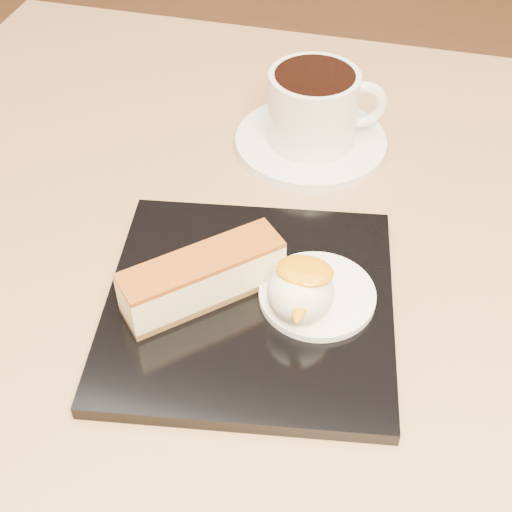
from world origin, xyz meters
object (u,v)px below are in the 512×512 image
(dessert_plate, at_px, (250,305))
(cheesecake, at_px, (203,278))
(table, at_px, (239,367))
(ice_cream_scoop, at_px, (300,292))
(coffee_cup, at_px, (315,106))
(saucer, at_px, (311,142))

(dessert_plate, distance_m, cheesecake, 0.04)
(table, height_order, ice_cream_scoop, ice_cream_scoop)
(table, bearing_deg, coffee_cup, 79.47)
(dessert_plate, height_order, cheesecake, cheesecake)
(cheesecake, xyz_separation_m, coffee_cup, (0.04, 0.23, 0.01))
(ice_cream_scoop, relative_size, saucer, 0.33)
(ice_cream_scoop, distance_m, saucer, 0.23)
(table, height_order, coffee_cup, coffee_cup)
(table, bearing_deg, cheesecake, -98.38)
(cheesecake, xyz_separation_m, saucer, (0.04, 0.23, -0.03))
(cheesecake, distance_m, coffee_cup, 0.23)
(saucer, distance_m, coffee_cup, 0.04)
(ice_cream_scoop, distance_m, coffee_cup, 0.23)
(dessert_plate, height_order, ice_cream_scoop, ice_cream_scoop)
(coffee_cup, bearing_deg, table, -120.33)
(saucer, relative_size, coffee_cup, 1.33)
(coffee_cup, bearing_deg, cheesecake, -119.77)
(table, distance_m, cheesecake, 0.20)
(saucer, bearing_deg, table, -99.90)
(dessert_plate, distance_m, coffee_cup, 0.23)
(dessert_plate, bearing_deg, table, 115.25)
(dessert_plate, xyz_separation_m, cheesecake, (-0.04, -0.01, 0.03))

